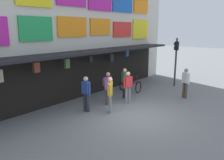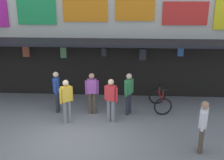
% 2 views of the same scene
% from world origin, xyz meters
% --- Properties ---
extents(ground_plane, '(80.00, 80.00, 0.00)m').
position_xyz_m(ground_plane, '(0.00, 0.00, 0.00)').
color(ground_plane, slate).
extents(shopfront, '(18.00, 2.60, 8.00)m').
position_xyz_m(shopfront, '(0.00, 4.57, 3.96)').
color(shopfront, beige).
rests_on(shopfront, ground).
extents(traffic_light_far, '(0.32, 0.35, 3.20)m').
position_xyz_m(traffic_light_far, '(6.33, 1.09, 2.14)').
color(traffic_light_far, '#38383D').
rests_on(traffic_light_far, ground).
extents(bicycle_parked, '(0.84, 1.23, 1.05)m').
position_xyz_m(bicycle_parked, '(3.19, 2.50, 0.39)').
color(bicycle_parked, black).
rests_on(bicycle_parked, ground).
extents(pedestrian_in_purple, '(0.43, 0.40, 1.68)m').
position_xyz_m(pedestrian_in_purple, '(-0.35, 1.09, 0.95)').
color(pedestrian_in_purple, gray).
rests_on(pedestrian_in_purple, ground).
extents(pedestrian_in_green, '(0.53, 0.38, 1.68)m').
position_xyz_m(pedestrian_in_green, '(0.47, 1.97, 0.98)').
color(pedestrian_in_green, brown).
rests_on(pedestrian_in_green, ground).
extents(pedestrian_in_blue, '(0.36, 0.48, 1.68)m').
position_xyz_m(pedestrian_in_blue, '(1.91, 1.98, 0.95)').
color(pedestrian_in_blue, '#2D2D38').
rests_on(pedestrian_in_blue, ground).
extents(pedestrian_in_red, '(0.33, 0.50, 1.68)m').
position_xyz_m(pedestrian_in_red, '(4.10, -0.58, 0.95)').
color(pedestrian_in_red, brown).
rests_on(pedestrian_in_red, ground).
extents(pedestrian_in_black, '(0.25, 0.53, 1.68)m').
position_xyz_m(pedestrian_in_black, '(-0.95, 2.05, 0.95)').
color(pedestrian_in_black, '#2D2D38').
rests_on(pedestrian_in_black, ground).
extents(pedestrian_in_white, '(0.50, 0.34, 1.68)m').
position_xyz_m(pedestrian_in_white, '(1.26, 1.27, 0.95)').
color(pedestrian_in_white, gray).
rests_on(pedestrian_in_white, ground).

